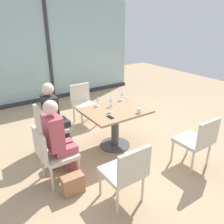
{
  "coord_description": "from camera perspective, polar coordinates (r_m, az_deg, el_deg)",
  "views": [
    {
      "loc": [
        -2.12,
        -3.03,
        2.25
      ],
      "look_at": [
        0.0,
        0.1,
        0.65
      ],
      "focal_mm": 36.31,
      "sensor_mm": 36.0,
      "label": 1
    }
  ],
  "objects": [
    {
      "name": "ground_plane",
      "position": [
        4.33,
        0.75,
        -8.37
      ],
      "size": [
        12.0,
        12.0,
        0.0
      ],
      "primitive_type": "plane",
      "color": "tan"
    },
    {
      "name": "window_wall_backdrop",
      "position": [
        6.66,
        -15.49,
        13.17
      ],
      "size": [
        5.19,
        0.1,
        2.7
      ],
      "color": "#97B7BC",
      "rests_on": "ground_plane"
    },
    {
      "name": "dining_table_main",
      "position": [
        4.08,
        0.79,
        -2.03
      ],
      "size": [
        1.1,
        0.87,
        0.73
      ],
      "color": "#997551",
      "rests_on": "ground_plane"
    },
    {
      "name": "chair_far_left",
      "position": [
        4.08,
        -15.51,
        -3.43
      ],
      "size": [
        0.5,
        0.46,
        0.87
      ],
      "color": "beige",
      "rests_on": "ground_plane"
    },
    {
      "name": "chair_side_end",
      "position": [
        3.33,
        -14.87,
        -9.76
      ],
      "size": [
        0.5,
        0.46,
        0.87
      ],
      "color": "beige",
      "rests_on": "ground_plane"
    },
    {
      "name": "chair_front_left",
      "position": [
        2.88,
        3.58,
        -14.65
      ],
      "size": [
        0.46,
        0.5,
        0.87
      ],
      "color": "beige",
      "rests_on": "ground_plane"
    },
    {
      "name": "chair_near_window",
      "position": [
        5.09,
        -7.24,
        2.58
      ],
      "size": [
        0.46,
        0.51,
        0.87
      ],
      "color": "beige",
      "rests_on": "ground_plane"
    },
    {
      "name": "chair_front_right",
      "position": [
        3.77,
        20.8,
        -6.46
      ],
      "size": [
        0.46,
        0.5,
        0.87
      ],
      "color": "beige",
      "rests_on": "ground_plane"
    },
    {
      "name": "person_far_left",
      "position": [
        4.03,
        -14.36,
        -0.47
      ],
      "size": [
        0.39,
        0.34,
        1.26
      ],
      "color": "#28282D",
      "rests_on": "ground_plane"
    },
    {
      "name": "person_side_end",
      "position": [
        3.25,
        -13.42,
        -6.23
      ],
      "size": [
        0.39,
        0.34,
        1.26
      ],
      "color": "#B24C56",
      "rests_on": "ground_plane"
    },
    {
      "name": "wine_glass_0",
      "position": [
        4.1,
        -0.3,
        3.14
      ],
      "size": [
        0.07,
        0.07,
        0.18
      ],
      "color": "silver",
      "rests_on": "dining_table_main"
    },
    {
      "name": "wine_glass_1",
      "position": [
        4.44,
        2.53,
        4.68
      ],
      "size": [
        0.07,
        0.07,
        0.18
      ],
      "color": "silver",
      "rests_on": "dining_table_main"
    },
    {
      "name": "wine_glass_2",
      "position": [
        3.85,
        -0.22,
        1.81
      ],
      "size": [
        0.07,
        0.07,
        0.18
      ],
      "color": "silver",
      "rests_on": "dining_table_main"
    },
    {
      "name": "wine_glass_3",
      "position": [
        4.14,
        -3.57,
        3.31
      ],
      "size": [
        0.07,
        0.07,
        0.18
      ],
      "color": "silver",
      "rests_on": "dining_table_main"
    },
    {
      "name": "coffee_cup",
      "position": [
        3.88,
        6.82,
        0.4
      ],
      "size": [
        0.08,
        0.08,
        0.09
      ],
      "primitive_type": "cylinder",
      "color": "white",
      "rests_on": "dining_table_main"
    },
    {
      "name": "cell_phone_on_table",
      "position": [
        3.7,
        -0.45,
        -1.3
      ],
      "size": [
        0.07,
        0.14,
        0.01
      ],
      "primitive_type": "cube",
      "rotation": [
        0.0,
        0.0,
        0.01
      ],
      "color": "black",
      "rests_on": "dining_table_main"
    },
    {
      "name": "handbag_0",
      "position": [
        3.84,
        -13.18,
        -11.13
      ],
      "size": [
        0.31,
        0.19,
        0.28
      ],
      "primitive_type": "cube",
      "rotation": [
        0.0,
        0.0,
        -0.09
      ],
      "color": "#232328",
      "rests_on": "ground_plane"
    },
    {
      "name": "handbag_1",
      "position": [
        3.29,
        -9.8,
        -17.46
      ],
      "size": [
        0.31,
        0.17,
        0.28
      ],
      "primitive_type": "cube",
      "rotation": [
        0.0,
        0.0,
        -0.05
      ],
      "color": "#A3704C",
      "rests_on": "ground_plane"
    },
    {
      "name": "handbag_2",
      "position": [
        3.81,
        -12.64,
        -11.39
      ],
      "size": [
        0.34,
        0.27,
        0.28
      ],
      "primitive_type": "cube",
      "rotation": [
        0.0,
        0.0,
        -0.45
      ],
      "color": "#A3704C",
      "rests_on": "ground_plane"
    }
  ]
}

